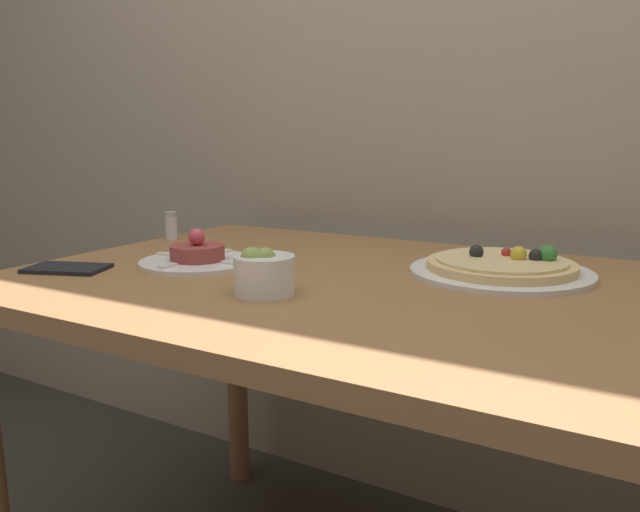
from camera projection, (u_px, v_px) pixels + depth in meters
The scene contains 7 objects.
back_wall at pixel (466, 30), 1.55m from camera, with size 8.00×0.05×2.60m.
dining_table at pixel (360, 329), 1.18m from camera, with size 1.32×0.90×0.78m.
pizza_plate at pixel (502, 267), 1.20m from camera, with size 0.35×0.35×0.06m.
tartare_plate at pixel (198, 257), 1.29m from camera, with size 0.24×0.24×0.08m.
small_bowl at pixel (263, 271), 1.05m from camera, with size 0.10×0.10×0.08m.
napkin at pixel (67, 268), 1.24m from camera, with size 0.18×0.14×0.01m.
salt_shaker at pixel (171, 226), 1.59m from camera, with size 0.03×0.03×0.07m.
Camera 1 is at (0.50, -0.57, 1.05)m, focal length 35.00 mm.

